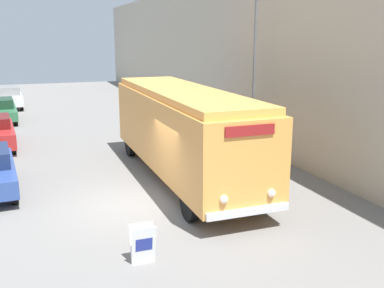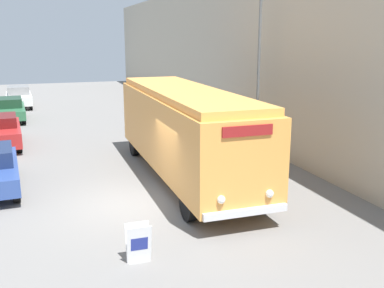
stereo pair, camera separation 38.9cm
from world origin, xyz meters
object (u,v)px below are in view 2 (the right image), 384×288
Objects in this scene: sign_board at (139,244)px; streetlamp at (259,52)px; vintage_bus at (185,128)px; parked_car_far at (9,109)px; parked_car_distant at (19,97)px.

sign_board is 11.41m from streetlamp.
parked_car_far is at bearing 115.06° from vintage_bus.
parked_car_far is (-3.88, 20.58, 0.27)m from sign_board.
vintage_bus reaches higher than parked_car_far.
streetlamp is at bearing 27.87° from vintage_bus.
parked_car_far is 5.66m from parked_car_distant.
vintage_bus is 16.32m from parked_car_far.
parked_car_distant is (-3.47, 26.22, 0.34)m from sign_board.
vintage_bus is at bearing -68.07° from parked_car_far.
vintage_bus is at bearing 62.65° from sign_board.
vintage_bus is 21.43m from parked_car_distant.
parked_car_distant is at bearing 82.70° from parked_car_far.
vintage_bus is 5.29m from streetlamp.
streetlamp is (7.06, 7.97, 4.11)m from sign_board.
sign_board is at bearing -82.45° from parked_car_far.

